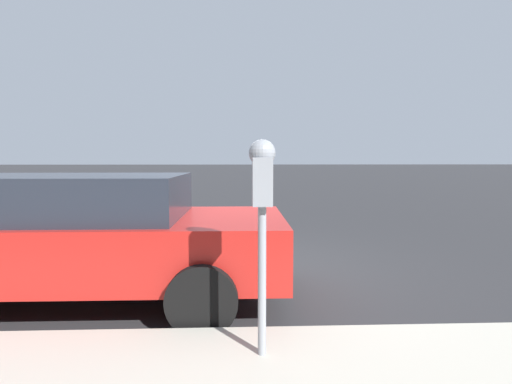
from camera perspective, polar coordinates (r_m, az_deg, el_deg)
The scene contains 3 objects.
ground_plane at distance 5.71m, azimuth -2.95°, elevation -11.10°, with size 220.00×220.00×0.00m, color #2B2B2D.
parking_meter at distance 2.83m, azimuth 0.88°, elevation 0.07°, with size 0.21×0.19×1.57m.
car_red at distance 4.74m, azimuth -23.24°, elevation -5.51°, with size 2.05×4.25×1.38m.
Camera 1 is at (-5.49, -0.06, 1.56)m, focal length 28.00 mm.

